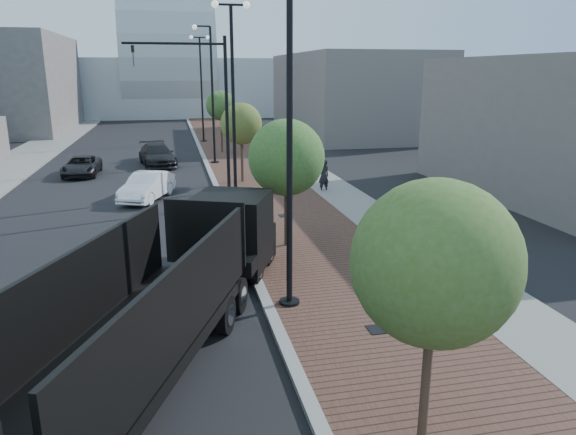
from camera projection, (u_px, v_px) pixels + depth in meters
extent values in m
cube|color=#4C2D23|center=(244.00, 150.00, 43.51)|extent=(7.00, 140.00, 0.12)
cube|color=slate|center=(277.00, 149.00, 44.07)|extent=(2.40, 140.00, 0.13)
cube|color=gray|center=(201.00, 151.00, 42.78)|extent=(0.30, 140.00, 0.14)
cube|color=slate|center=(27.00, 157.00, 40.09)|extent=(4.00, 140.00, 0.12)
cube|color=black|center=(232.00, 230.00, 16.61)|extent=(2.90, 2.94, 2.27)
cube|color=black|center=(245.00, 239.00, 18.23)|extent=(2.10, 1.22, 1.14)
cube|color=black|center=(218.00, 264.00, 15.34)|extent=(2.29, 1.49, 0.44)
cube|color=black|center=(129.00, 363.00, 10.12)|extent=(5.06, 8.23, 0.31)
cube|color=black|center=(128.00, 346.00, 10.03)|extent=(5.14, 8.27, 0.10)
cube|color=black|center=(70.00, 299.00, 9.99)|extent=(3.22, 7.46, 1.75)
cube|color=black|center=(180.00, 308.00, 9.61)|extent=(3.22, 7.46, 1.75)
cube|color=black|center=(205.00, 233.00, 14.10)|extent=(2.06, 0.95, 1.75)
cylinder|color=black|center=(199.00, 265.00, 16.47)|extent=(0.62, 0.99, 0.96)
cylinder|color=silver|center=(199.00, 265.00, 16.47)|extent=(0.48, 0.60, 0.52)
cylinder|color=black|center=(256.00, 269.00, 16.15)|extent=(0.62, 0.99, 0.96)
cylinder|color=silver|center=(256.00, 269.00, 16.15)|extent=(0.48, 0.60, 0.52)
cylinder|color=black|center=(215.00, 249.00, 17.98)|extent=(0.62, 0.99, 0.96)
cylinder|color=silver|center=(215.00, 249.00, 17.98)|extent=(0.48, 0.60, 0.52)
cylinder|color=black|center=(268.00, 252.00, 17.66)|extent=(0.62, 0.99, 0.96)
cylinder|color=silver|center=(268.00, 252.00, 17.66)|extent=(0.48, 0.60, 0.52)
cylinder|color=black|center=(155.00, 309.00, 13.43)|extent=(0.62, 0.99, 0.96)
cylinder|color=silver|center=(155.00, 309.00, 13.43)|extent=(0.48, 0.60, 0.52)
cylinder|color=black|center=(225.00, 315.00, 13.11)|extent=(0.62, 0.99, 0.96)
cylinder|color=silver|center=(225.00, 315.00, 13.11)|extent=(0.48, 0.60, 0.52)
cylinder|color=black|center=(174.00, 290.00, 14.57)|extent=(0.62, 0.99, 0.96)
cylinder|color=silver|center=(174.00, 290.00, 14.57)|extent=(0.48, 0.60, 0.52)
cylinder|color=black|center=(239.00, 295.00, 14.25)|extent=(0.62, 0.99, 0.96)
cylinder|color=silver|center=(239.00, 295.00, 14.25)|extent=(0.48, 0.60, 0.52)
imported|color=white|center=(147.00, 186.00, 26.78)|extent=(2.86, 4.41, 1.37)
imported|color=black|center=(82.00, 166.00, 33.09)|extent=(2.09, 4.32, 1.18)
imported|color=black|center=(157.00, 155.00, 36.52)|extent=(2.89, 5.32, 1.47)
imported|color=black|center=(324.00, 176.00, 28.34)|extent=(0.73, 0.58, 1.76)
cylinder|color=black|center=(289.00, 304.00, 14.64)|extent=(0.56, 0.56, 0.20)
cylinder|color=black|center=(290.00, 139.00, 13.45)|extent=(0.16, 0.16, 9.00)
cylinder|color=black|center=(236.00, 202.00, 25.94)|extent=(0.56, 0.56, 0.20)
cylinder|color=black|center=(233.00, 108.00, 24.75)|extent=(0.16, 0.16, 9.00)
cylinder|color=black|center=(231.00, 5.00, 23.55)|extent=(1.40, 0.10, 0.10)
sphere|color=silver|center=(215.00, 4.00, 23.41)|extent=(0.32, 0.32, 0.32)
sphere|color=silver|center=(246.00, 5.00, 23.70)|extent=(0.32, 0.32, 0.32)
cylinder|color=black|center=(215.00, 163.00, 37.25)|extent=(0.56, 0.56, 0.20)
cylinder|color=black|center=(213.00, 97.00, 36.05)|extent=(0.16, 0.16, 9.00)
cylinder|color=black|center=(202.00, 26.00, 34.75)|extent=(1.00, 0.10, 0.10)
sphere|color=silver|center=(195.00, 27.00, 34.67)|extent=(0.32, 0.32, 0.32)
cylinder|color=black|center=(204.00, 141.00, 48.55)|extent=(0.56, 0.56, 0.20)
cylinder|color=black|center=(202.00, 91.00, 47.35)|extent=(0.16, 0.16, 9.00)
cylinder|color=black|center=(199.00, 37.00, 46.16)|extent=(1.40, 0.10, 0.10)
sphere|color=silver|center=(191.00, 37.00, 46.01)|extent=(0.32, 0.32, 0.32)
sphere|color=silver|center=(208.00, 37.00, 46.30)|extent=(0.32, 0.32, 0.32)
cylinder|color=black|center=(227.00, 116.00, 27.74)|extent=(0.18, 0.18, 8.00)
cylinder|color=black|center=(174.00, 43.00, 26.26)|extent=(5.00, 0.12, 0.12)
imported|color=black|center=(133.00, 56.00, 26.01)|extent=(0.16, 0.20, 1.00)
cylinder|color=#382619|center=(427.00, 365.00, 8.81)|extent=(0.16, 0.16, 3.15)
sphere|color=#3A5A1F|center=(435.00, 263.00, 8.33)|extent=(2.68, 2.68, 2.68)
sphere|color=#3A5A1F|center=(448.00, 268.00, 8.76)|extent=(1.88, 1.88, 1.88)
sphere|color=#3A5A1F|center=(428.00, 251.00, 7.90)|extent=(1.61, 1.61, 1.61)
cylinder|color=#382619|center=(286.00, 207.00, 19.17)|extent=(0.16, 0.16, 3.12)
sphere|color=#345F20|center=(286.00, 158.00, 18.70)|extent=(2.70, 2.70, 2.70)
sphere|color=#345F20|center=(295.00, 162.00, 19.12)|extent=(1.89, 1.89, 1.89)
sphere|color=#345F20|center=(280.00, 150.00, 18.27)|extent=(1.62, 1.62, 1.62)
cylinder|color=#382619|center=(242.00, 156.00, 30.46)|extent=(0.16, 0.16, 3.19)
sphere|color=#4B5D1F|center=(241.00, 124.00, 29.98)|extent=(2.35, 2.35, 2.35)
sphere|color=#4B5D1F|center=(248.00, 127.00, 30.41)|extent=(1.64, 1.64, 1.64)
sphere|color=#4B5D1F|center=(236.00, 119.00, 29.55)|extent=(1.41, 1.41, 1.41)
cylinder|color=#382619|center=(222.00, 131.00, 41.73)|extent=(0.16, 0.16, 3.47)
sphere|color=#2E531C|center=(221.00, 105.00, 41.20)|extent=(2.28, 2.28, 2.28)
sphere|color=#2E531C|center=(226.00, 108.00, 41.63)|extent=(1.59, 1.59, 1.59)
sphere|color=#2E531C|center=(217.00, 101.00, 40.77)|extent=(1.37, 1.37, 1.37)
cube|color=#B5BCC0|center=(170.00, 86.00, 83.70)|extent=(50.00, 28.00, 8.00)
cube|color=slate|center=(351.00, 94.00, 54.47)|extent=(12.00, 22.00, 8.00)
cube|color=black|center=(378.00, 329.00, 13.12)|extent=(0.50, 0.50, 0.02)
cube|color=black|center=(285.00, 216.00, 23.48)|extent=(0.50, 0.50, 0.02)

